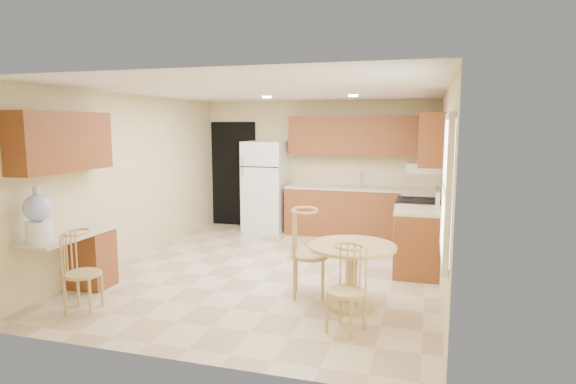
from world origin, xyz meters
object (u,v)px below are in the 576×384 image
(chair_table_b, at_px, (345,283))
(chair_desk, at_px, (77,265))
(refrigerator, at_px, (266,186))
(chair_table_a, at_px, (307,246))
(dining_table, at_px, (352,267))
(water_crock, at_px, (38,217))
(stove, at_px, (417,229))

(chair_table_b, relative_size, chair_desk, 0.97)
(refrigerator, relative_size, chair_desk, 1.95)
(chair_table_a, bearing_deg, chair_table_b, 22.06)
(dining_table, height_order, water_crock, water_crock)
(refrigerator, height_order, water_crock, refrigerator)
(stove, distance_m, water_crock, 5.16)
(dining_table, bearing_deg, refrigerator, 122.51)
(chair_table_a, bearing_deg, refrigerator, -165.52)
(chair_desk, bearing_deg, chair_table_b, 83.24)
(stove, height_order, water_crock, water_crock)
(refrigerator, distance_m, dining_table, 4.16)
(stove, bearing_deg, chair_table_b, -101.30)
(chair_table_b, height_order, chair_desk, chair_desk)
(chair_table_a, xyz_separation_m, water_crock, (-2.72, -1.18, 0.41))
(stove, distance_m, chair_table_a, 2.44)
(chair_desk, bearing_deg, water_crock, -100.60)
(chair_table_b, bearing_deg, refrigerator, -42.38)
(stove, bearing_deg, chair_table_a, -119.51)
(chair_table_a, height_order, chair_desk, chair_table_a)
(stove, bearing_deg, dining_table, -105.98)
(refrigerator, height_order, dining_table, refrigerator)
(chair_table_a, bearing_deg, dining_table, 62.58)
(water_crock, bearing_deg, refrigerator, 76.92)
(refrigerator, height_order, stove, refrigerator)
(chair_table_b, bearing_deg, water_crock, 24.40)
(chair_table_b, bearing_deg, stove, -81.99)
(stove, bearing_deg, chair_desk, -136.60)
(refrigerator, distance_m, water_crock, 4.64)
(chair_desk, bearing_deg, dining_table, 97.40)
(refrigerator, height_order, chair_table_b, refrigerator)
(refrigerator, xyz_separation_m, chair_table_b, (2.27, -4.22, -0.34))
(chair_table_a, bearing_deg, stove, 138.35)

